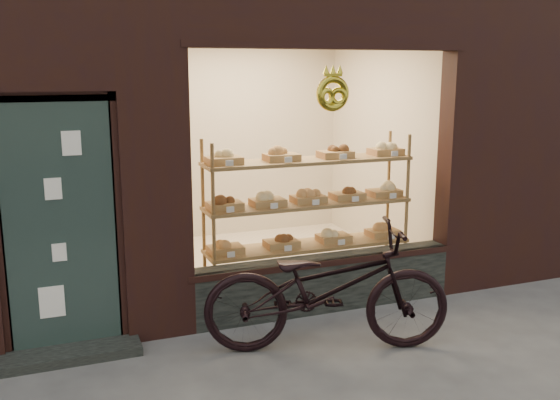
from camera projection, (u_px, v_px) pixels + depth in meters
name	position (u px, v px, depth m)	size (l,w,h in m)	color
display_shelf	(308.00, 216.00, 6.50)	(2.20, 0.45, 1.70)	brown
bicycle	(327.00, 288.00, 5.29)	(0.73, 2.09, 1.10)	black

